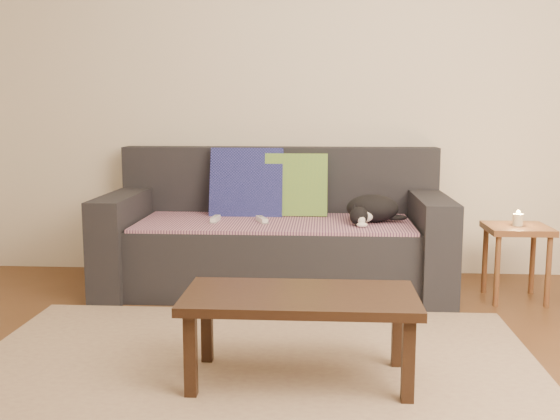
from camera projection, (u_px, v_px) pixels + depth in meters
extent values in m
plane|color=brown|center=(248.00, 390.00, 2.62)|extent=(4.50, 4.50, 0.00)
cube|color=beige|center=(280.00, 82.00, 4.40)|extent=(4.50, 0.04, 2.60)
cube|color=#232328|center=(275.00, 257.00, 4.07)|extent=(1.70, 0.78, 0.42)
cube|color=#232328|center=(279.00, 181.00, 4.40)|extent=(2.10, 0.18, 0.45)
cube|color=#232328|center=(125.00, 241.00, 4.12)|extent=(0.20, 0.90, 0.60)
cube|color=#232328|center=(430.00, 245.00, 4.00)|extent=(0.20, 0.90, 0.60)
cube|color=#412647|center=(275.00, 222.00, 4.02)|extent=(1.66, 0.74, 0.02)
cube|color=#0F1543|center=(247.00, 185.00, 4.26)|extent=(0.47, 0.25, 0.48)
cube|color=#0D5943|center=(296.00, 186.00, 4.24)|extent=(0.40, 0.19, 0.42)
ellipsoid|color=black|center=(373.00, 208.00, 3.97)|extent=(0.38, 0.34, 0.17)
sphere|color=black|center=(359.00, 216.00, 3.84)|extent=(0.14, 0.14, 0.11)
sphere|color=white|center=(361.00, 220.00, 3.80)|extent=(0.06, 0.06, 0.05)
ellipsoid|color=black|center=(397.00, 218.00, 3.95)|extent=(0.13, 0.09, 0.04)
cube|color=white|center=(215.00, 219.00, 4.00)|extent=(0.04, 0.15, 0.03)
cube|color=white|center=(262.00, 220.00, 3.97)|extent=(0.09, 0.15, 0.03)
cube|color=brown|center=(517.00, 229.00, 3.82)|extent=(0.36, 0.36, 0.04)
cylinder|color=brown|center=(497.00, 271.00, 3.72)|extent=(0.03, 0.03, 0.41)
cylinder|color=brown|center=(548.00, 272.00, 3.71)|extent=(0.03, 0.03, 0.41)
cylinder|color=brown|center=(485.00, 260.00, 4.01)|extent=(0.03, 0.03, 0.41)
cylinder|color=brown|center=(532.00, 261.00, 3.99)|extent=(0.03, 0.03, 0.41)
cylinder|color=beige|center=(518.00, 220.00, 3.81)|extent=(0.06, 0.06, 0.07)
sphere|color=#FFBF59|center=(518.00, 212.00, 3.81)|extent=(0.02, 0.02, 0.02)
cube|color=tan|center=(252.00, 374.00, 2.77)|extent=(2.50, 1.80, 0.01)
cube|color=black|center=(300.00, 298.00, 2.64)|extent=(0.94, 0.47, 0.04)
cube|color=black|center=(191.00, 356.00, 2.52)|extent=(0.05, 0.05, 0.34)
cube|color=black|center=(408.00, 362.00, 2.47)|extent=(0.05, 0.05, 0.34)
cube|color=black|center=(207.00, 326.00, 2.88)|extent=(0.05, 0.05, 0.34)
cube|color=black|center=(398.00, 330.00, 2.82)|extent=(0.05, 0.05, 0.34)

